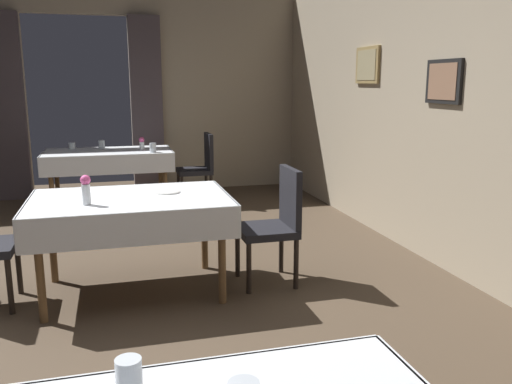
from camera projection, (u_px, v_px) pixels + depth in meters
The scene contains 14 objects.
ground at pixel (60, 311), 3.75m from camera, with size 10.08×10.08×0.00m, color #4C3D2D.
wall_right at pixel (466, 93), 4.26m from camera, with size 0.16×8.40×3.00m.
wall_back at pixel (79, 88), 7.39m from camera, with size 6.40×0.27×3.00m.
dining_table_mid at pixel (131, 208), 3.96m from camera, with size 1.47×1.00×0.75m.
dining_table_far at pixel (109, 158), 6.62m from camera, with size 1.56×0.88×0.75m.
chair_mid_right at pixel (276, 220), 4.20m from camera, with size 0.44×0.44×0.93m.
chair_far_right at pixel (200, 165), 7.00m from camera, with size 0.44×0.44×0.93m.
glass_near_c at pixel (129, 379), 1.42m from camera, with size 0.07×0.07×0.12m, color silver.
flower_vase_mid at pixel (86, 189), 3.67m from camera, with size 0.07×0.07×0.21m.
plate_mid_b at pixel (167, 192), 4.10m from camera, with size 0.20×0.20×0.01m, color white.
flower_vase_far at pixel (142, 143), 6.66m from camera, with size 0.07×0.07×0.17m.
glass_far_b at pixel (102, 144), 6.83m from camera, with size 0.08×0.08×0.10m, color silver.
glass_far_c at pixel (72, 146), 6.76m from camera, with size 0.08×0.08×0.08m, color silver.
glass_far_d at pixel (153, 148), 6.45m from camera, with size 0.08×0.08×0.11m, color silver.
Camera 1 is at (0.44, -3.74, 1.59)m, focal length 37.10 mm.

